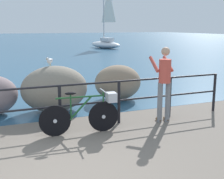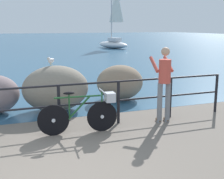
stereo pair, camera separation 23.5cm
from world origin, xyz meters
name	(u,v)px [view 1 (the left image)]	position (x,y,z in m)	size (l,w,h in m)	color
promenade_railing	(27,105)	(0.00, 2.09, 0.64)	(9.80, 0.07, 1.02)	black
bicycle	(87,112)	(1.18, 1.73, 0.46)	(1.70, 0.48, 0.92)	black
person_at_railing	(164,81)	(3.12, 1.81, 0.99)	(0.51, 0.66, 1.78)	slate
breakwater_boulder_main	(55,89)	(0.91, 3.68, 0.61)	(1.77, 1.26, 1.23)	gray
breakwater_boulder_right	(118,82)	(2.99, 4.26, 0.54)	(1.46, 1.21, 1.08)	gray
seagull	(50,60)	(0.83, 3.77, 1.36)	(0.26, 0.31, 0.23)	gold
sailboat	(105,41)	(10.54, 25.00, 0.71)	(2.54, 4.59, 6.16)	white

